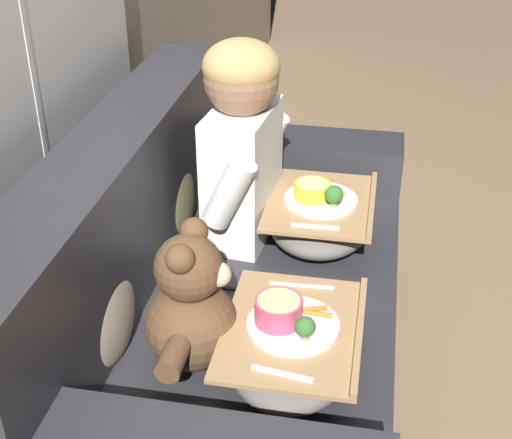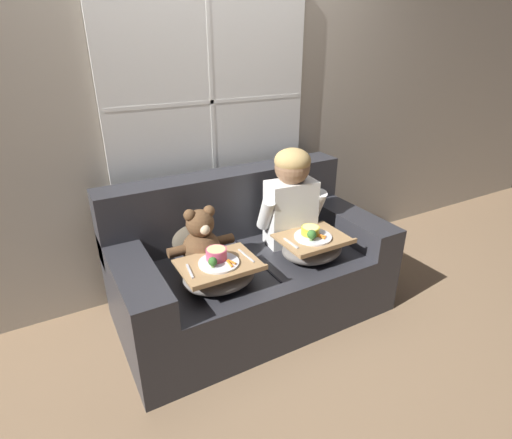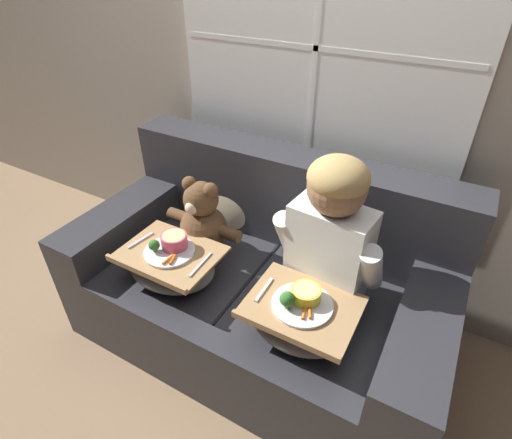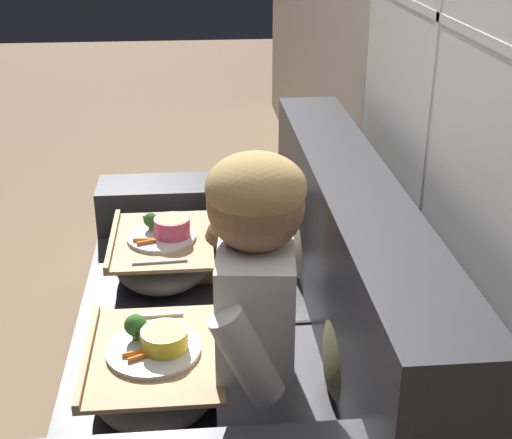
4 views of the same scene
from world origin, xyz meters
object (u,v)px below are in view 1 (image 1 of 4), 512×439
(lap_tray_teddy, at_px, (292,348))
(couch, at_px, (217,316))
(lap_tray_child, at_px, (320,219))
(throw_pillow_behind_child, at_px, (173,185))
(throw_pillow_behind_teddy, at_px, (101,301))
(child_figure, at_px, (242,134))
(teddy_bear, at_px, (193,309))

(lap_tray_teddy, bearing_deg, couch, 40.35)
(couch, height_order, lap_tray_child, couch)
(throw_pillow_behind_child, bearing_deg, throw_pillow_behind_teddy, 180.00)
(throw_pillow_behind_teddy, bearing_deg, lap_tray_teddy, -90.02)
(throw_pillow_behind_teddy, height_order, lap_tray_teddy, throw_pillow_behind_teddy)
(couch, bearing_deg, child_figure, -3.50)
(child_figure, bearing_deg, teddy_bear, -179.62)
(throw_pillow_behind_child, bearing_deg, teddy_bear, -159.44)
(couch, xyz_separation_m, lap_tray_child, (0.32, -0.27, 0.19))
(throw_pillow_behind_teddy, bearing_deg, throw_pillow_behind_child, 0.00)
(child_figure, distance_m, lap_tray_teddy, 0.74)
(lap_tray_teddy, bearing_deg, child_figure, 21.52)
(couch, relative_size, lap_tray_child, 4.09)
(teddy_bear, distance_m, lap_tray_teddy, 0.26)
(couch, xyz_separation_m, throw_pillow_behind_teddy, (-0.32, 0.22, 0.27))
(throw_pillow_behind_teddy, height_order, lap_tray_child, throw_pillow_behind_teddy)
(throw_pillow_behind_child, xyz_separation_m, child_figure, (-0.00, -0.24, 0.20))
(lap_tray_child, bearing_deg, teddy_bear, 158.73)
(couch, height_order, child_figure, child_figure)
(child_figure, distance_m, lap_tray_child, 0.38)
(lap_tray_child, bearing_deg, throw_pillow_behind_teddy, 142.59)
(child_figure, height_order, lap_tray_child, child_figure)
(throw_pillow_behind_teddy, relative_size, child_figure, 0.54)
(lap_tray_child, bearing_deg, couch, 139.52)
(child_figure, bearing_deg, couch, 176.50)
(throw_pillow_behind_child, distance_m, child_figure, 0.31)
(teddy_bear, bearing_deg, child_figure, 0.38)
(lap_tray_teddy, bearing_deg, lap_tray_child, -0.07)
(throw_pillow_behind_child, relative_size, lap_tray_child, 0.82)
(child_figure, relative_size, lap_tray_child, 1.56)
(throw_pillow_behind_teddy, bearing_deg, couch, -34.06)
(throw_pillow_behind_teddy, bearing_deg, teddy_bear, -90.01)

